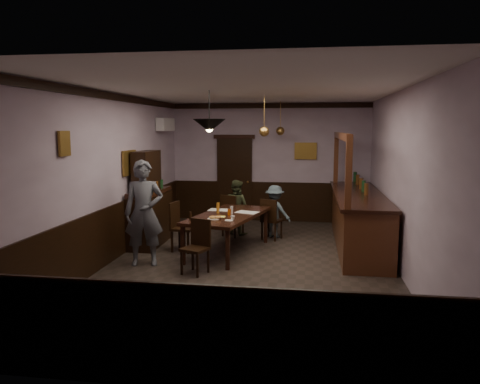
% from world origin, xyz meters
% --- Properties ---
extents(room, '(5.01, 8.01, 3.01)m').
position_xyz_m(room, '(0.00, 0.00, 1.50)').
color(room, '#2D2621').
rests_on(room, ground).
extents(dining_table, '(1.46, 2.37, 0.75)m').
position_xyz_m(dining_table, '(-0.50, 0.74, 0.69)').
color(dining_table, black).
rests_on(dining_table, ground).
extents(chair_far_left, '(0.53, 0.53, 0.92)m').
position_xyz_m(chair_far_left, '(-0.68, 2.09, 0.51)').
color(chair_far_left, black).
rests_on(chair_far_left, ground).
extents(chair_far_right, '(0.49, 0.49, 0.88)m').
position_xyz_m(chair_far_right, '(0.21, 1.89, 0.48)').
color(chair_far_right, black).
rests_on(chair_far_right, ground).
extents(chair_near, '(0.50, 0.50, 0.89)m').
position_xyz_m(chair_near, '(-0.79, -0.56, 0.49)').
color(chair_near, black).
rests_on(chair_near, ground).
extents(chair_side, '(0.48, 0.48, 0.95)m').
position_xyz_m(chair_side, '(-1.45, 0.75, 0.52)').
color(chair_side, black).
rests_on(chair_side, ground).
extents(person_standing, '(0.75, 0.58, 1.83)m').
position_xyz_m(person_standing, '(-1.80, -0.25, 0.92)').
color(person_standing, '#4E5059').
rests_on(person_standing, ground).
extents(person_seated_left, '(0.75, 0.70, 1.23)m').
position_xyz_m(person_seated_left, '(-0.60, 2.35, 0.61)').
color(person_seated_left, '#3B4328').
rests_on(person_seated_left, ground).
extents(person_seated_right, '(0.85, 0.70, 1.14)m').
position_xyz_m(person_seated_right, '(0.28, 2.15, 0.57)').
color(person_seated_right, '#4D616E').
rests_on(person_seated_right, ground).
extents(newspaper_left, '(0.44, 0.33, 0.01)m').
position_xyz_m(newspaper_left, '(-0.75, 1.14, 0.75)').
color(newspaper_left, silver).
rests_on(newspaper_left, dining_table).
extents(newspaper_right, '(0.49, 0.42, 0.01)m').
position_xyz_m(newspaper_right, '(-0.17, 0.96, 0.75)').
color(newspaper_right, silver).
rests_on(newspaper_right, dining_table).
extents(napkin, '(0.18, 0.18, 0.00)m').
position_xyz_m(napkin, '(-0.58, 0.46, 0.75)').
color(napkin, '#FAEB5C').
rests_on(napkin, dining_table).
extents(saucer, '(0.15, 0.15, 0.01)m').
position_xyz_m(saucer, '(-0.38, 0.10, 0.76)').
color(saucer, white).
rests_on(saucer, dining_table).
extents(coffee_cup, '(0.10, 0.10, 0.07)m').
position_xyz_m(coffee_cup, '(-0.31, 0.14, 0.80)').
color(coffee_cup, white).
rests_on(coffee_cup, saucer).
extents(pastry_plate, '(0.22, 0.22, 0.01)m').
position_xyz_m(pastry_plate, '(-0.67, 0.21, 0.76)').
color(pastry_plate, white).
rests_on(pastry_plate, dining_table).
extents(pastry_ring_a, '(0.13, 0.13, 0.04)m').
position_xyz_m(pastry_ring_a, '(-0.69, 0.21, 0.79)').
color(pastry_ring_a, '#C68C47').
rests_on(pastry_ring_a, pastry_plate).
extents(pastry_ring_b, '(0.13, 0.13, 0.04)m').
position_xyz_m(pastry_ring_b, '(-0.60, 0.23, 0.79)').
color(pastry_ring_b, '#C68C47').
rests_on(pastry_ring_b, pastry_plate).
extents(soda_can, '(0.07, 0.07, 0.12)m').
position_xyz_m(soda_can, '(-0.46, 0.61, 0.81)').
color(soda_can, orange).
rests_on(soda_can, dining_table).
extents(beer_glass, '(0.06, 0.06, 0.20)m').
position_xyz_m(beer_glass, '(-0.72, 0.83, 0.85)').
color(beer_glass, '#BF721E').
rests_on(beer_glass, dining_table).
extents(water_glass, '(0.06, 0.06, 0.15)m').
position_xyz_m(water_glass, '(-0.44, 0.75, 0.82)').
color(water_glass, silver).
rests_on(water_glass, dining_table).
extents(pepper_mill, '(0.04, 0.04, 0.14)m').
position_xyz_m(pepper_mill, '(-1.08, 0.11, 0.82)').
color(pepper_mill, black).
rests_on(pepper_mill, dining_table).
extents(sideboard, '(0.52, 1.45, 1.91)m').
position_xyz_m(sideboard, '(-2.21, 1.17, 0.77)').
color(sideboard, black).
rests_on(sideboard, ground).
extents(bar_counter, '(0.94, 4.05, 2.27)m').
position_xyz_m(bar_counter, '(1.99, 1.62, 0.58)').
color(bar_counter, '#431F11').
rests_on(bar_counter, ground).
extents(door_back, '(0.90, 0.06, 2.10)m').
position_xyz_m(door_back, '(-0.90, 3.95, 1.05)').
color(door_back, black).
rests_on(door_back, ground).
extents(ac_unit, '(0.20, 0.85, 0.30)m').
position_xyz_m(ac_unit, '(-2.38, 2.90, 2.45)').
color(ac_unit, white).
rests_on(ac_unit, ground).
extents(picture_left_small, '(0.04, 0.28, 0.36)m').
position_xyz_m(picture_left_small, '(-2.46, -1.60, 2.15)').
color(picture_left_small, olive).
rests_on(picture_left_small, ground).
extents(picture_left_large, '(0.04, 0.62, 0.48)m').
position_xyz_m(picture_left_large, '(-2.46, 0.80, 1.70)').
color(picture_left_large, olive).
rests_on(picture_left_large, ground).
extents(picture_back, '(0.55, 0.04, 0.42)m').
position_xyz_m(picture_back, '(0.90, 3.96, 1.80)').
color(picture_back, olive).
rests_on(picture_back, ground).
extents(pendant_iron, '(0.56, 0.56, 0.70)m').
position_xyz_m(pendant_iron, '(-0.68, -0.04, 2.41)').
color(pendant_iron, black).
rests_on(pendant_iron, ground).
extents(pendant_brass_mid, '(0.20, 0.20, 0.81)m').
position_xyz_m(pendant_brass_mid, '(0.10, 1.48, 2.30)').
color(pendant_brass_mid, '#BF8C3F').
rests_on(pendant_brass_mid, ground).
extents(pendant_brass_far, '(0.20, 0.20, 0.81)m').
position_xyz_m(pendant_brass_far, '(0.30, 3.37, 2.30)').
color(pendant_brass_far, '#BF8C3F').
rests_on(pendant_brass_far, ground).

